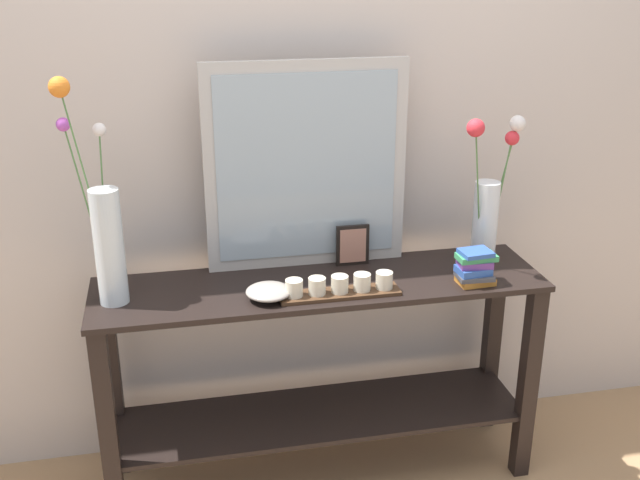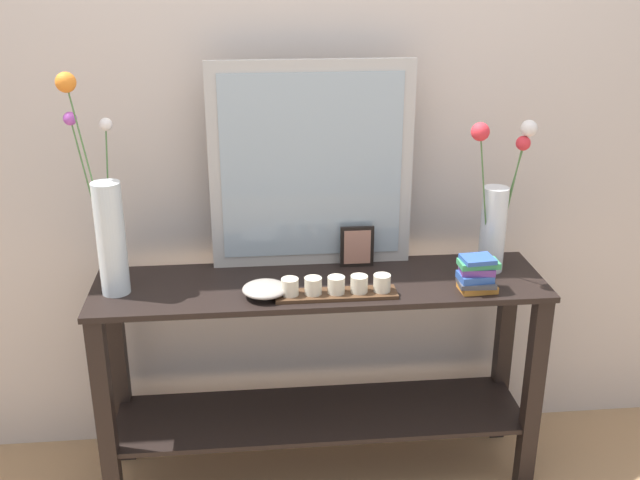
{
  "view_description": "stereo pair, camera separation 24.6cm",
  "coord_description": "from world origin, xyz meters",
  "px_view_note": "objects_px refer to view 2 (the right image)",
  "views": [
    {
      "loc": [
        -0.47,
        -2.25,
        1.81
      ],
      "look_at": [
        0.0,
        0.0,
        0.92
      ],
      "focal_mm": 42.27,
      "sensor_mm": 36.0,
      "label": 1
    },
    {
      "loc": [
        -0.22,
        -2.28,
        1.81
      ],
      "look_at": [
        0.0,
        0.0,
        0.92
      ],
      "focal_mm": 42.27,
      "sensor_mm": 36.0,
      "label": 2
    }
  ],
  "objects_px": {
    "tall_vase_left": "(107,223)",
    "vase_right": "(495,213)",
    "console_table": "(320,356)",
    "mirror_leaning": "(312,166)",
    "picture_frame_small": "(357,247)",
    "candle_tray": "(336,288)",
    "book_stack": "(477,274)",
    "decorative_bowl": "(265,289)"
  },
  "relations": [
    {
      "from": "mirror_leaning",
      "to": "vase_right",
      "type": "height_order",
      "value": "mirror_leaning"
    },
    {
      "from": "mirror_leaning",
      "to": "tall_vase_left",
      "type": "relative_size",
      "value": 1.02
    },
    {
      "from": "tall_vase_left",
      "to": "candle_tray",
      "type": "xyz_separation_m",
      "value": [
        0.71,
        -0.11,
        -0.21
      ]
    },
    {
      "from": "mirror_leaning",
      "to": "picture_frame_small",
      "type": "xyz_separation_m",
      "value": [
        0.15,
        -0.04,
        -0.28
      ]
    },
    {
      "from": "decorative_bowl",
      "to": "tall_vase_left",
      "type": "bearing_deg",
      "value": 169.8
    },
    {
      "from": "picture_frame_small",
      "to": "decorative_bowl",
      "type": "bearing_deg",
      "value": -146.62
    },
    {
      "from": "picture_frame_small",
      "to": "candle_tray",
      "type": "bearing_deg",
      "value": -113.2
    },
    {
      "from": "console_table",
      "to": "book_stack",
      "type": "height_order",
      "value": "book_stack"
    },
    {
      "from": "vase_right",
      "to": "picture_frame_small",
      "type": "distance_m",
      "value": 0.48
    },
    {
      "from": "vase_right",
      "to": "book_stack",
      "type": "height_order",
      "value": "vase_right"
    },
    {
      "from": "console_table",
      "to": "mirror_leaning",
      "type": "bearing_deg",
      "value": 94.45
    },
    {
      "from": "console_table",
      "to": "mirror_leaning",
      "type": "distance_m",
      "value": 0.66
    },
    {
      "from": "picture_frame_small",
      "to": "book_stack",
      "type": "relative_size",
      "value": 1.12
    },
    {
      "from": "picture_frame_small",
      "to": "tall_vase_left",
      "type": "bearing_deg",
      "value": -171.07
    },
    {
      "from": "mirror_leaning",
      "to": "candle_tray",
      "type": "distance_m",
      "value": 0.43
    },
    {
      "from": "book_stack",
      "to": "mirror_leaning",
      "type": "bearing_deg",
      "value": 151.52
    },
    {
      "from": "vase_right",
      "to": "tall_vase_left",
      "type": "bearing_deg",
      "value": -177.81
    },
    {
      "from": "console_table",
      "to": "vase_right",
      "type": "relative_size",
      "value": 2.81
    },
    {
      "from": "candle_tray",
      "to": "book_stack",
      "type": "bearing_deg",
      "value": -0.18
    },
    {
      "from": "candle_tray",
      "to": "picture_frame_small",
      "type": "xyz_separation_m",
      "value": [
        0.1,
        0.24,
        0.05
      ]
    },
    {
      "from": "tall_vase_left",
      "to": "picture_frame_small",
      "type": "distance_m",
      "value": 0.84
    },
    {
      "from": "vase_right",
      "to": "book_stack",
      "type": "distance_m",
      "value": 0.24
    },
    {
      "from": "decorative_bowl",
      "to": "mirror_leaning",
      "type": "bearing_deg",
      "value": 56.01
    },
    {
      "from": "mirror_leaning",
      "to": "picture_frame_small",
      "type": "height_order",
      "value": "mirror_leaning"
    },
    {
      "from": "console_table",
      "to": "picture_frame_small",
      "type": "xyz_separation_m",
      "value": [
        0.14,
        0.12,
        0.36
      ]
    },
    {
      "from": "tall_vase_left",
      "to": "decorative_bowl",
      "type": "distance_m",
      "value": 0.54
    },
    {
      "from": "picture_frame_small",
      "to": "decorative_bowl",
      "type": "xyz_separation_m",
      "value": [
        -0.33,
        -0.22,
        -0.05
      ]
    },
    {
      "from": "tall_vase_left",
      "to": "mirror_leaning",
      "type": "bearing_deg",
      "value": 14.37
    },
    {
      "from": "mirror_leaning",
      "to": "book_stack",
      "type": "xyz_separation_m",
      "value": [
        0.51,
        -0.28,
        -0.3
      ]
    },
    {
      "from": "tall_vase_left",
      "to": "console_table",
      "type": "bearing_deg",
      "value": 0.52
    },
    {
      "from": "book_stack",
      "to": "tall_vase_left",
      "type": "bearing_deg",
      "value": 174.71
    },
    {
      "from": "vase_right",
      "to": "candle_tray",
      "type": "relative_size",
      "value": 1.37
    },
    {
      "from": "picture_frame_small",
      "to": "decorative_bowl",
      "type": "height_order",
      "value": "picture_frame_small"
    },
    {
      "from": "vase_right",
      "to": "candle_tray",
      "type": "bearing_deg",
      "value": -164.41
    },
    {
      "from": "tall_vase_left",
      "to": "vase_right",
      "type": "bearing_deg",
      "value": 2.19
    },
    {
      "from": "vase_right",
      "to": "candle_tray",
      "type": "height_order",
      "value": "vase_right"
    },
    {
      "from": "console_table",
      "to": "vase_right",
      "type": "distance_m",
      "value": 0.78
    },
    {
      "from": "console_table",
      "to": "tall_vase_left",
      "type": "xyz_separation_m",
      "value": [
        -0.67,
        -0.01,
        0.52
      ]
    },
    {
      "from": "tall_vase_left",
      "to": "candle_tray",
      "type": "relative_size",
      "value": 1.78
    },
    {
      "from": "mirror_leaning",
      "to": "decorative_bowl",
      "type": "relative_size",
      "value": 4.86
    },
    {
      "from": "mirror_leaning",
      "to": "vase_right",
      "type": "distance_m",
      "value": 0.64
    },
    {
      "from": "vase_right",
      "to": "decorative_bowl",
      "type": "relative_size",
      "value": 3.68
    }
  ]
}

